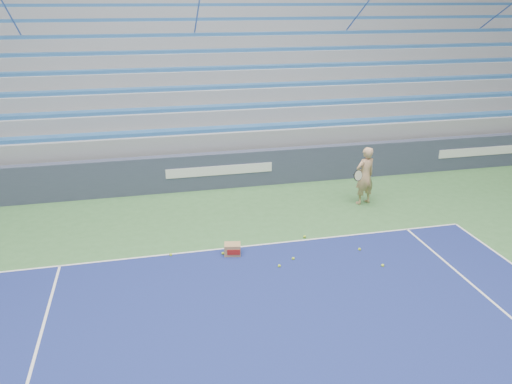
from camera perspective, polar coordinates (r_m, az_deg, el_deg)
sponsor_barrier at (r=15.11m, az=-4.23°, el=2.49°), size 30.00×0.32×1.10m
bleachers at (r=20.21m, az=-6.95°, el=12.48°), size 31.00×9.15×7.30m
tennis_player at (r=14.10m, az=12.33°, el=1.82°), size 0.95×0.89×1.65m
ball_box at (r=11.29m, az=-2.70°, el=-6.57°), size 0.41×0.34×0.27m
tennis_ball_0 at (r=12.14m, az=5.58°, el=-5.10°), size 0.07×0.07×0.07m
tennis_ball_1 at (r=11.75m, az=11.75°, el=-6.43°), size 0.07×0.07×0.07m
tennis_ball_2 at (r=11.19m, az=14.28°, el=-8.14°), size 0.07×0.07×0.07m
tennis_ball_3 at (r=11.15m, az=4.28°, el=-7.59°), size 0.07×0.07×0.07m
tennis_ball_4 at (r=11.44m, az=-9.72°, el=-7.08°), size 0.07×0.07×0.07m
tennis_ball_5 at (r=10.85m, az=2.68°, el=-8.44°), size 0.07×0.07×0.07m
tennis_ball_6 at (r=11.36m, az=-3.79°, el=-7.01°), size 0.07×0.07×0.07m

